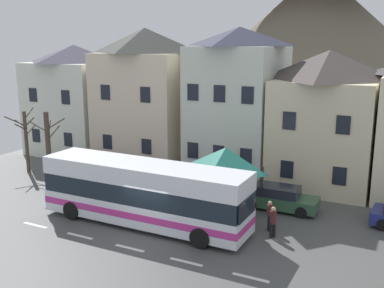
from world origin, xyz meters
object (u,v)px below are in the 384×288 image
at_px(townhouse_01, 146,97).
at_px(public_bench, 199,188).
at_px(townhouse_00, 76,99).
at_px(bare_tree_00, 48,148).
at_px(townhouse_02, 238,102).
at_px(parked_car_01, 279,198).
at_px(pedestrian_00, 249,214).
at_px(parked_car_03, 78,163).
at_px(bare_tree_01, 26,139).
at_px(bus_shelter, 226,159).
at_px(pedestrian_01, 273,221).
at_px(parked_car_00, 127,175).
at_px(pedestrian_02, 270,215).
at_px(hilltop_castle, 315,42).
at_px(townhouse_03, 326,119).
at_px(transit_bus, 144,194).

height_order(townhouse_01, public_bench, townhouse_01).
relative_size(townhouse_00, bare_tree_00, 1.84).
relative_size(townhouse_02, bare_tree_00, 2.10).
xyz_separation_m(parked_car_01, pedestrian_00, (-0.56, -3.37, 0.10)).
relative_size(parked_car_03, pedestrian_00, 2.85).
distance_m(bare_tree_00, bare_tree_01, 4.12).
xyz_separation_m(townhouse_01, pedestrian_00, (11.78, -8.73, -4.46)).
bearing_deg(townhouse_01, townhouse_00, 177.06).
distance_m(townhouse_00, pedestrian_00, 21.52).
height_order(bus_shelter, public_bench, bus_shelter).
distance_m(townhouse_02, bare_tree_01, 15.70).
distance_m(parked_car_03, pedestrian_01, 16.94).
distance_m(bus_shelter, parked_car_00, 8.43).
distance_m(townhouse_00, pedestrian_01, 23.00).
height_order(bus_shelter, parked_car_01, bus_shelter).
bearing_deg(pedestrian_01, pedestrian_00, 158.94).
xyz_separation_m(pedestrian_01, pedestrian_02, (-0.41, 0.73, -0.02)).
bearing_deg(parked_car_03, townhouse_02, -159.99).
height_order(bus_shelter, bare_tree_00, bare_tree_00).
height_order(hilltop_castle, public_bench, hilltop_castle).
height_order(townhouse_03, parked_car_00, townhouse_03).
xyz_separation_m(pedestrian_02, bare_tree_01, (-19.21, 2.22, 1.63)).
height_order(pedestrian_00, pedestrian_01, pedestrian_01).
distance_m(public_bench, bare_tree_01, 13.81).
distance_m(pedestrian_01, public_bench, 7.20).
bearing_deg(transit_bus, townhouse_01, 121.94).
xyz_separation_m(transit_bus, pedestrian_01, (6.56, 1.47, -0.82)).
relative_size(townhouse_00, bus_shelter, 2.47).
bearing_deg(bare_tree_01, public_bench, 4.29).
height_order(hilltop_castle, bus_shelter, hilltop_castle).
xyz_separation_m(bus_shelter, bare_tree_01, (-16.09, 0.66, -0.57)).
distance_m(parked_car_00, pedestrian_00, 10.57).
bearing_deg(parked_car_01, hilltop_castle, 98.06).
distance_m(bus_shelter, pedestrian_02, 4.13).
height_order(townhouse_03, parked_car_01, townhouse_03).
distance_m(townhouse_00, parked_car_03, 7.69).
distance_m(townhouse_03, parked_car_00, 13.76).
bearing_deg(pedestrian_00, bus_shelter, 140.31).
height_order(townhouse_01, pedestrian_02, townhouse_01).
relative_size(pedestrian_02, public_bench, 0.93).
height_order(transit_bus, bare_tree_01, bare_tree_01).
bearing_deg(townhouse_01, bare_tree_00, -108.32).
height_order(pedestrian_02, public_bench, pedestrian_02).
bearing_deg(transit_bus, pedestrian_01, 12.78).
distance_m(parked_car_01, pedestrian_00, 3.42).
bearing_deg(parked_car_03, parked_car_00, 165.83).
xyz_separation_m(townhouse_03, parked_car_00, (-11.88, -5.76, -3.88)).
xyz_separation_m(townhouse_00, parked_car_01, (19.68, -5.73, -3.92)).
height_order(townhouse_03, pedestrian_01, townhouse_03).
distance_m(bus_shelter, parked_car_01, 3.92).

